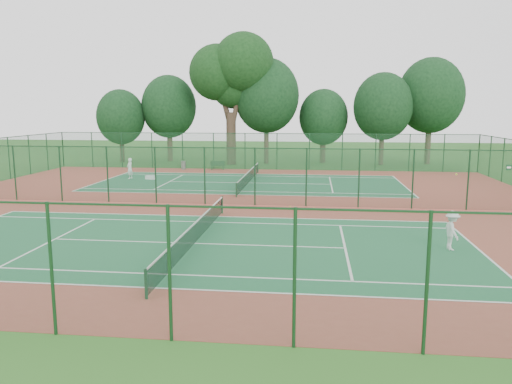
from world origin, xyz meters
The scene contains 19 objects.
ground centered at (0.00, 0.00, 0.00)m, with size 120.00×120.00×0.00m, color #275A1C.
red_pad centered at (0.00, 0.00, 0.01)m, with size 40.00×36.00×0.01m, color #94372D.
court_near centered at (0.00, -9.00, 0.01)m, with size 23.77×10.97×0.01m, color #1D5C35.
court_far centered at (0.00, 9.00, 0.01)m, with size 23.77×10.97×0.01m, color #1B5534.
fence_north centered at (0.00, 18.00, 1.76)m, with size 40.00×0.09×3.50m.
fence_south centered at (0.00, -18.00, 1.76)m, with size 40.00×0.09×3.50m.
fence_divider centered at (0.00, 0.00, 1.76)m, with size 40.00×0.09×3.50m.
tennis_net_near centered at (0.00, -9.00, 0.54)m, with size 0.10×12.90×0.97m.
tennis_net_far centered at (0.00, 9.00, 0.54)m, with size 0.10×12.90×0.97m.
player_near centered at (10.73, -8.74, 0.84)m, with size 1.06×0.61×1.64m, color silver.
player_far centered at (-10.16, 10.26, 0.88)m, with size 0.63×0.41×1.72m, color white.
trash_bin centered at (-7.42, 17.19, 0.41)m, with size 0.45×0.45×0.80m, color slate.
bench centered at (-4.07, 17.10, 0.45)m, with size 1.44×0.73×0.85m.
kit_bag centered at (-8.34, 10.08, 0.17)m, with size 0.84×0.31×0.31m, color silver.
stray_ball_a centered at (3.68, -0.37, 0.04)m, with size 0.07×0.07×0.07m, color #B2D130.
stray_ball_b centered at (5.09, -0.66, 0.04)m, with size 0.07×0.07×0.07m, color #D7ED37.
stray_ball_c centered at (-0.67, -0.26, 0.05)m, with size 0.07×0.07×0.07m, color #CAD531.
big_tree centered at (-3.48, 22.37, 9.53)m, with size 8.76×6.41×13.46m.
evergreen_row centered at (0.50, 24.25, 0.00)m, with size 39.00×5.00×12.00m, color black, non-canonical shape.
Camera 1 is at (5.01, -29.46, 5.77)m, focal length 35.00 mm.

